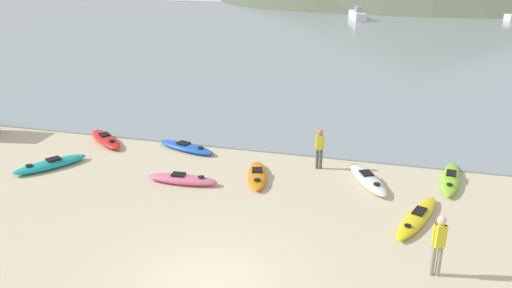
# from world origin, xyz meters

# --- Properties ---
(ground_plane) EXTENTS (400.00, 400.00, 0.00)m
(ground_plane) POSITION_xyz_m (0.00, 0.00, 0.00)
(ground_plane) COLOR beige
(bay_water) EXTENTS (160.00, 70.00, 0.06)m
(bay_water) POSITION_xyz_m (0.00, 44.22, 0.03)
(bay_water) COLOR gray
(bay_water) RESTS_ON ground_plane
(kayak_on_sand_0) EXTENTS (1.08, 3.26, 0.34)m
(kayak_on_sand_0) POSITION_xyz_m (6.52, 8.09, 0.15)
(kayak_on_sand_0) COLOR #8CCC2D
(kayak_on_sand_0) RESTS_ON ground_plane
(kayak_on_sand_1) EXTENTS (1.35, 2.71, 0.33)m
(kayak_on_sand_1) POSITION_xyz_m (-0.47, 6.56, 0.14)
(kayak_on_sand_1) COLOR orange
(kayak_on_sand_1) RESTS_ON ground_plane
(kayak_on_sand_2) EXTENTS (3.01, 1.59, 0.33)m
(kayak_on_sand_2) POSITION_xyz_m (-4.18, 8.60, 0.14)
(kayak_on_sand_2) COLOR blue
(kayak_on_sand_2) RESTS_ON ground_plane
(kayak_on_sand_3) EXTENTS (1.92, 2.91, 0.38)m
(kayak_on_sand_3) POSITION_xyz_m (3.57, 7.23, 0.17)
(kayak_on_sand_3) COLOR white
(kayak_on_sand_3) RESTS_ON ground_plane
(kayak_on_sand_4) EXTENTS (2.25, 2.80, 0.37)m
(kayak_on_sand_4) POSITION_xyz_m (-8.62, 5.42, 0.16)
(kayak_on_sand_4) COLOR teal
(kayak_on_sand_4) RESTS_ON ground_plane
(kayak_on_sand_5) EXTENTS (2.73, 0.77, 0.37)m
(kayak_on_sand_5) POSITION_xyz_m (-3.04, 5.46, 0.16)
(kayak_on_sand_5) COLOR #E5668C
(kayak_on_sand_5) RESTS_ON ground_plane
(kayak_on_sand_6) EXTENTS (2.72, 2.46, 0.37)m
(kayak_on_sand_6) POSITION_xyz_m (-8.02, 8.54, 0.16)
(kayak_on_sand_6) COLOR red
(kayak_on_sand_6) RESTS_ON ground_plane
(kayak_on_sand_7) EXTENTS (1.71, 3.34, 0.31)m
(kayak_on_sand_7) POSITION_xyz_m (5.24, 4.78, 0.13)
(kayak_on_sand_7) COLOR yellow
(kayak_on_sand_7) RESTS_ON ground_plane
(person_near_foreground) EXTENTS (0.35, 0.28, 1.74)m
(person_near_foreground) POSITION_xyz_m (5.58, 1.93, 1.00)
(person_near_foreground) COLOR gray
(person_near_foreground) RESTS_ON ground_plane
(person_near_waterline) EXTENTS (0.33, 0.22, 1.62)m
(person_near_waterline) POSITION_xyz_m (1.63, 8.12, 0.93)
(person_near_waterline) COLOR #4C4C4C
(person_near_waterline) RESTS_ON ground_plane
(moored_boat_0) EXTENTS (2.69, 5.70, 1.70)m
(moored_boat_0) POSITION_xyz_m (-0.58, 57.58, 0.65)
(moored_boat_0) COLOR white
(moored_boat_0) RESTS_ON bay_water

